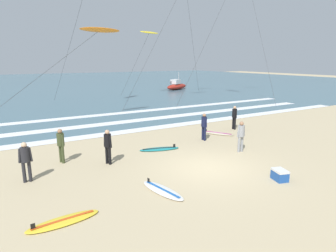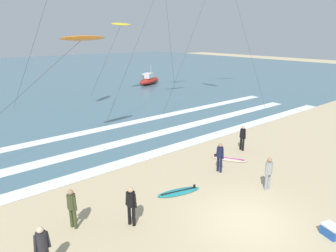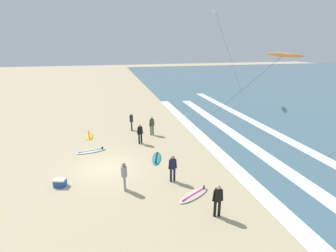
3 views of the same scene
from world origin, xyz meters
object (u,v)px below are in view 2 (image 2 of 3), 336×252
at_px(surfer_mid_group, 220,155).
at_px(cooler_box, 331,231).
at_px(surfer_left_far, 131,203).
at_px(surfboard_left_pile, 229,159).
at_px(kite_orange_high_left, 83,39).
at_px(surfboard_right_spare, 179,192).
at_px(surfer_right_near, 42,245).
at_px(kite_yellow_mid_center, 121,24).
at_px(surfer_foreground_main, 243,136).
at_px(surfer_left_near, 72,205).
at_px(offshore_boat, 149,80).
at_px(surfer_background_far, 269,171).

xyz_separation_m(surfer_mid_group, cooler_box, (-0.97, -6.17, -0.74)).
bearing_deg(surfer_left_far, surfboard_left_pile, 12.25).
height_order(surfboard_left_pile, kite_orange_high_left, kite_orange_high_left).
relative_size(surfboard_right_spare, cooler_box, 3.06).
distance_m(surfer_left_far, surfer_right_near, 3.38).
xyz_separation_m(surfboard_right_spare, kite_yellow_mid_center, (10.66, 21.97, 7.97)).
bearing_deg(surfboard_left_pile, surfer_right_near, -169.78).
bearing_deg(surfboard_right_spare, surfer_foreground_main, 12.64).
xyz_separation_m(kite_orange_high_left, cooler_box, (2.21, -14.81, -6.51)).
distance_m(surfboard_left_pile, surfboard_right_spare, 4.92).
xyz_separation_m(surfer_mid_group, surfer_left_near, (-7.95, 0.26, 0.00)).
distance_m(kite_yellow_mid_center, offshore_boat, 11.13).
bearing_deg(surfer_foreground_main, surfer_left_far, -167.32).
distance_m(surfer_mid_group, surfboard_right_spare, 3.29).
bearing_deg(surfboard_left_pile, kite_yellow_mid_center, 74.42).
height_order(surfer_left_far, surfboard_left_pile, surfer_left_far).
relative_size(surfer_left_far, kite_yellow_mid_center, 0.19).
xyz_separation_m(surfer_left_near, offshore_boat, (22.44, 25.81, -0.40)).
bearing_deg(surfer_background_far, surfer_foreground_main, 50.60).
distance_m(surfer_background_far, surfboard_left_pile, 3.82).
relative_size(surfer_left_far, cooler_box, 2.24).
height_order(surfer_foreground_main, surfboard_left_pile, surfer_foreground_main).
relative_size(surfboard_right_spare, kite_orange_high_left, 0.20).
bearing_deg(surfer_mid_group, cooler_box, -98.98).
xyz_separation_m(surfboard_left_pile, kite_orange_high_left, (-4.85, 7.93, 6.68)).
bearing_deg(cooler_box, surfboard_left_pile, 68.97).
bearing_deg(cooler_box, surfer_background_far, 70.19).
height_order(surfboard_left_pile, offshore_boat, offshore_boat).
distance_m(surfer_left_far, cooler_box, 7.36).
distance_m(surfer_foreground_main, offshore_boat, 27.23).
relative_size(surfboard_right_spare, kite_yellow_mid_center, 0.26).
relative_size(surfer_mid_group, kite_yellow_mid_center, 0.19).
relative_size(surfer_background_far, kite_orange_high_left, 0.14).
bearing_deg(kite_orange_high_left, surfer_foreground_main, -48.30).
height_order(surfboard_left_pile, surfboard_right_spare, same).
xyz_separation_m(surfer_left_far, surfboard_left_pile, (7.83, 1.70, -0.91)).
bearing_deg(cooler_box, surfer_left_far, 135.06).
relative_size(surfer_left_near, cooler_box, 2.24).
height_order(surfer_left_near, offshore_boat, offshore_boat).
relative_size(surfer_foreground_main, surfboard_left_pile, 0.76).
xyz_separation_m(offshore_boat, cooler_box, (-15.47, -32.23, -0.33)).
distance_m(kite_orange_high_left, kite_yellow_mid_center, 16.89).
bearing_deg(surfer_mid_group, offshore_boat, 60.92).
bearing_deg(kite_orange_high_left, surfboard_right_spare, -89.77).
xyz_separation_m(surfer_left_far, surfboard_right_spare, (3.01, 0.68, -0.91)).
xyz_separation_m(kite_orange_high_left, kite_yellow_mid_center, (10.69, 13.02, 1.29)).
bearing_deg(surfer_mid_group, surfboard_right_spare, -174.38).
bearing_deg(surfboard_left_pile, surfer_mid_group, -157.02).
relative_size(surfboard_left_pile, offshore_boat, 0.39).
relative_size(surfer_right_near, kite_yellow_mid_center, 0.19).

